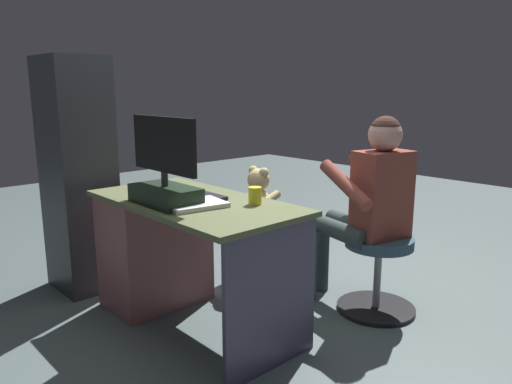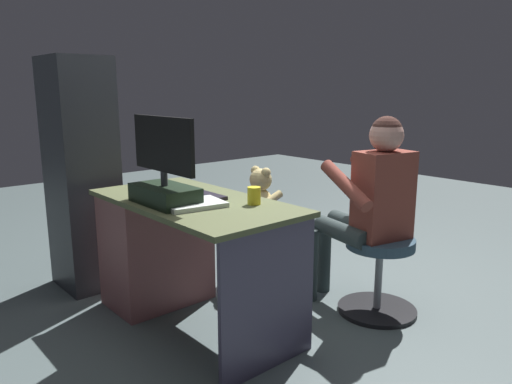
% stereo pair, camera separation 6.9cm
% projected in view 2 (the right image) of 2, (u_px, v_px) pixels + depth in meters
% --- Properties ---
extents(ground_plane, '(10.00, 10.00, 0.00)m').
position_uv_depth(ground_plane, '(254.00, 302.00, 3.06)').
color(ground_plane, '#4F5E5E').
extents(desk, '(1.26, 0.64, 0.73)m').
position_uv_depth(desk, '(165.00, 245.00, 2.94)').
color(desk, '#58603C').
rests_on(desk, ground_plane).
extents(monitor, '(0.54, 0.22, 0.45)m').
position_uv_depth(monitor, '(164.00, 178.00, 2.51)').
color(monitor, black).
rests_on(monitor, desk).
extents(keyboard, '(0.42, 0.14, 0.02)m').
position_uv_depth(keyboard, '(195.00, 194.00, 2.73)').
color(keyboard, black).
rests_on(keyboard, desk).
extents(computer_mouse, '(0.06, 0.10, 0.04)m').
position_uv_depth(computer_mouse, '(165.00, 185.00, 2.95)').
color(computer_mouse, '#2C212A').
rests_on(computer_mouse, desk).
extents(cup, '(0.07, 0.07, 0.09)m').
position_uv_depth(cup, '(254.00, 196.00, 2.51)').
color(cup, yellow).
rests_on(cup, desk).
extents(tv_remote, '(0.05, 0.15, 0.02)m').
position_uv_depth(tv_remote, '(153.00, 191.00, 2.81)').
color(tv_remote, black).
rests_on(tv_remote, desk).
extents(notebook_binder, '(0.27, 0.33, 0.02)m').
position_uv_depth(notebook_binder, '(193.00, 204.00, 2.47)').
color(notebook_binder, silver).
rests_on(notebook_binder, desk).
extents(office_chair_teddy, '(0.47, 0.47, 0.46)m').
position_uv_depth(office_chair_teddy, '(261.00, 241.00, 3.37)').
color(office_chair_teddy, black).
rests_on(office_chair_teddy, ground_plane).
extents(teddy_bear, '(0.24, 0.24, 0.34)m').
position_uv_depth(teddy_bear, '(262.00, 193.00, 3.30)').
color(teddy_bear, '#D3BE7B').
rests_on(teddy_bear, office_chair_teddy).
extents(visitor_chair, '(0.47, 0.47, 0.46)m').
position_uv_depth(visitor_chair, '(379.00, 268.00, 2.87)').
color(visitor_chair, black).
rests_on(visitor_chair, ground_plane).
extents(person, '(0.61, 0.55, 1.17)m').
position_uv_depth(person, '(367.00, 198.00, 2.84)').
color(person, brown).
rests_on(person, ground_plane).
extents(equipment_rack, '(0.44, 0.36, 1.52)m').
position_uv_depth(equipment_rack, '(82.00, 175.00, 3.20)').
color(equipment_rack, '#2C2E33').
rests_on(equipment_rack, ground_plane).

